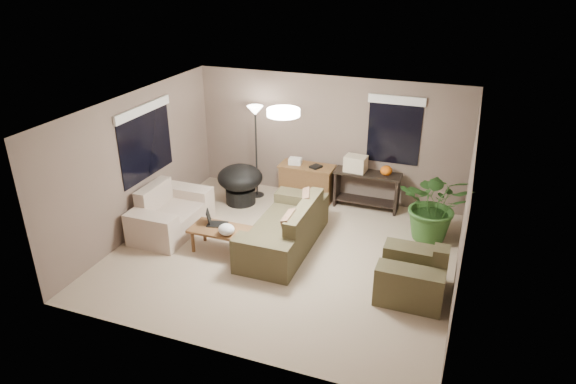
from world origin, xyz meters
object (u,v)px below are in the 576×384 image
(loveseat, at_px, (170,215))
(cat_scratching_post, at_px, (432,271))
(armchair, at_px, (413,276))
(papasan_chair, at_px, (240,181))
(console_table, at_px, (367,187))
(coffee_table, at_px, (220,232))
(main_sofa, at_px, (286,231))
(desk, at_px, (307,182))
(houseplant, at_px, (434,212))
(floor_lamp, at_px, (255,122))

(loveseat, bearing_deg, cat_scratching_post, -1.04)
(loveseat, relative_size, armchair, 1.60)
(papasan_chair, bearing_deg, console_table, 15.07)
(armchair, distance_m, coffee_table, 3.21)
(main_sofa, xyz_separation_m, desk, (-0.27, 1.92, 0.08))
(cat_scratching_post, bearing_deg, desk, 141.56)
(houseplant, bearing_deg, main_sofa, -153.51)
(main_sofa, height_order, floor_lamp, floor_lamp)
(main_sofa, relative_size, papasan_chair, 2.00)
(coffee_table, xyz_separation_m, houseplant, (3.31, 1.66, 0.16))
(coffee_table, distance_m, desk, 2.52)
(loveseat, distance_m, floor_lamp, 2.48)
(main_sofa, distance_m, console_table, 2.19)
(console_table, height_order, floor_lamp, floor_lamp)
(cat_scratching_post, bearing_deg, loveseat, 178.96)
(papasan_chair, bearing_deg, desk, 26.58)
(desk, xyz_separation_m, papasan_chair, (-1.20, -0.60, 0.09))
(houseplant, bearing_deg, floor_lamp, 170.60)
(armchair, relative_size, floor_lamp, 0.52)
(papasan_chair, distance_m, cat_scratching_post, 4.25)
(console_table, distance_m, papasan_chair, 2.51)
(desk, height_order, console_table, same)
(papasan_chair, relative_size, cat_scratching_post, 2.20)
(armchair, relative_size, desk, 0.91)
(armchair, distance_m, cat_scratching_post, 0.46)
(main_sofa, bearing_deg, loveseat, -175.53)
(console_table, xyz_separation_m, cat_scratching_post, (1.51, -2.22, -0.22))
(armchair, relative_size, cat_scratching_post, 2.00)
(desk, distance_m, houseplant, 2.70)
(main_sofa, relative_size, floor_lamp, 1.15)
(papasan_chair, relative_size, floor_lamp, 0.58)
(coffee_table, relative_size, console_table, 0.77)
(armchair, distance_m, houseplant, 1.80)
(desk, bearing_deg, armchair, -45.65)
(coffee_table, relative_size, cat_scratching_post, 2.00)
(desk, height_order, floor_lamp, floor_lamp)
(main_sofa, bearing_deg, armchair, -15.87)
(papasan_chair, height_order, cat_scratching_post, papasan_chair)
(main_sofa, height_order, cat_scratching_post, main_sofa)
(coffee_table, height_order, console_table, console_table)
(loveseat, xyz_separation_m, armchair, (4.40, -0.46, 0.00))
(desk, relative_size, floor_lamp, 0.58)
(floor_lamp, xyz_separation_m, houseplant, (3.62, -0.60, -1.08))
(console_table, relative_size, houseplant, 0.98)
(coffee_table, distance_m, floor_lamp, 2.59)
(main_sofa, relative_size, loveseat, 1.37)
(armchair, relative_size, console_table, 0.77)
(main_sofa, distance_m, cat_scratching_post, 2.48)
(desk, xyz_separation_m, floor_lamp, (-1.03, -0.16, 1.22))
(papasan_chair, height_order, houseplant, houseplant)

